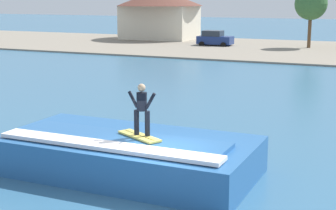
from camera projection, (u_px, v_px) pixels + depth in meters
ground_plane at (154, 192)px, 15.10m from camera, size 260.00×260.00×0.00m
wave_crest at (127, 154)px, 16.64m from camera, size 8.17×4.14×1.32m
surfboard at (139, 136)px, 16.07m from camera, size 1.76×1.22×0.06m
surfer at (142, 107)px, 15.86m from camera, size 0.96×0.32×1.63m
shoreline_bank at (335, 52)px, 53.45m from camera, size 120.00×24.08×0.16m
car_near_shore at (215, 39)px, 59.40m from camera, size 4.00×2.16×1.86m
house_with_chimney at (160, 10)px, 68.28m from camera, size 11.44×11.44×7.01m
tree_tall_bare at (311, 4)px, 55.81m from camera, size 3.52×3.52×6.68m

